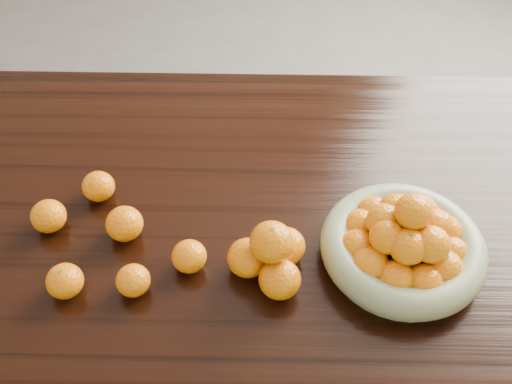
{
  "coord_description": "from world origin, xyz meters",
  "views": [
    {
      "loc": [
        0.06,
        -0.81,
        1.68
      ],
      "look_at": [
        0.04,
        -0.02,
        0.83
      ],
      "focal_mm": 40.0,
      "sensor_mm": 36.0,
      "label": 1
    }
  ],
  "objects_px": {
    "fruit_bowl": "(403,243)",
    "loose_orange_0": "(65,281)",
    "dining_table": "(237,236)",
    "orange_pyramid": "(271,256)"
  },
  "relations": [
    {
      "from": "fruit_bowl",
      "to": "orange_pyramid",
      "type": "distance_m",
      "value": 0.26
    },
    {
      "from": "fruit_bowl",
      "to": "orange_pyramid",
      "type": "height_order",
      "value": "fruit_bowl"
    },
    {
      "from": "dining_table",
      "to": "orange_pyramid",
      "type": "height_order",
      "value": "orange_pyramid"
    },
    {
      "from": "orange_pyramid",
      "to": "loose_orange_0",
      "type": "distance_m",
      "value": 0.39
    },
    {
      "from": "fruit_bowl",
      "to": "loose_orange_0",
      "type": "height_order",
      "value": "fruit_bowl"
    },
    {
      "from": "dining_table",
      "to": "loose_orange_0",
      "type": "xyz_separation_m",
      "value": [
        -0.31,
        -0.21,
        0.12
      ]
    },
    {
      "from": "fruit_bowl",
      "to": "loose_orange_0",
      "type": "relative_size",
      "value": 4.59
    },
    {
      "from": "dining_table",
      "to": "orange_pyramid",
      "type": "bearing_deg",
      "value": -65.09
    },
    {
      "from": "dining_table",
      "to": "loose_orange_0",
      "type": "bearing_deg",
      "value": -145.77
    },
    {
      "from": "dining_table",
      "to": "fruit_bowl",
      "type": "height_order",
      "value": "fruit_bowl"
    }
  ]
}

